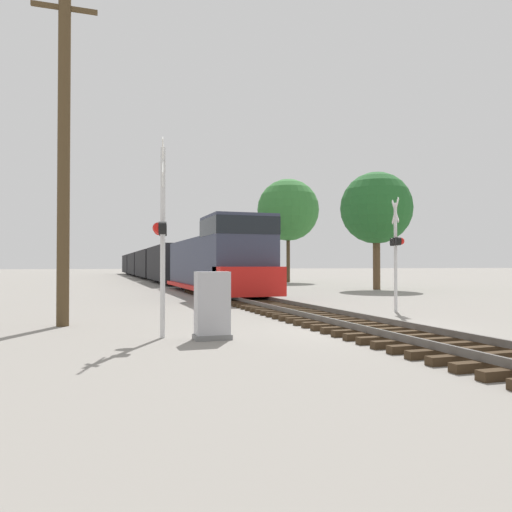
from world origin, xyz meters
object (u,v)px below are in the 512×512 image
freight_train (153,264)px  relay_cabinet (212,306)px  crossing_signal_near (162,231)px  tree_mid_background (288,210)px  utility_pole (64,152)px  tree_far_right (376,208)px  crossing_signal_far (396,245)px

freight_train → relay_cabinet: (-4.14, -48.47, -1.04)m
crossing_signal_near → tree_mid_background: size_ratio=0.46×
tree_mid_background → relay_cabinet: bearing=-114.5°
utility_pole → tree_mid_background: size_ratio=0.94×
crossing_signal_near → relay_cabinet: 2.18m
freight_train → crossing_signal_near: (-5.24, -47.86, 0.74)m
tree_mid_background → freight_train: bearing=130.8°
tree_far_right → tree_mid_background: size_ratio=0.80×
crossing_signal_near → relay_cabinet: crossing_signal_near is taller
freight_train → crossing_signal_near: crossing_signal_near is taller
freight_train → relay_cabinet: bearing=-94.9°
relay_cabinet → tree_far_right: tree_far_right is taller
tree_far_right → tree_mid_background: 15.67m
crossing_signal_near → tree_far_right: 25.74m
freight_train → tree_far_right: (12.18, -29.18, 3.90)m
freight_train → tree_far_right: tree_far_right is taller
crossing_signal_far → relay_cabinet: size_ratio=2.65×
crossing_signal_near → utility_pole: 4.63m
relay_cabinet → tree_mid_background: tree_mid_background is taller
crossing_signal_near → crossing_signal_far: bearing=121.6°
crossing_signal_near → tree_mid_background: (16.96, 34.27, 4.65)m
crossing_signal_near → relay_cabinet: size_ratio=2.98×
tree_mid_background → utility_pole: bearing=-121.9°
crossing_signal_far → tree_mid_background: size_ratio=0.41×
crossing_signal_near → tree_mid_background: 38.52m
relay_cabinet → tree_mid_background: 38.86m
crossing_signal_near → tree_far_right: bearing=145.5°
crossing_signal_far → utility_pole: (-11.49, -0.72, 2.49)m
freight_train → tree_mid_background: 18.74m
freight_train → crossing_signal_far: (3.88, -43.97, 0.64)m
freight_train → relay_cabinet: size_ratio=49.97×
relay_cabinet → crossing_signal_near: bearing=150.9°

